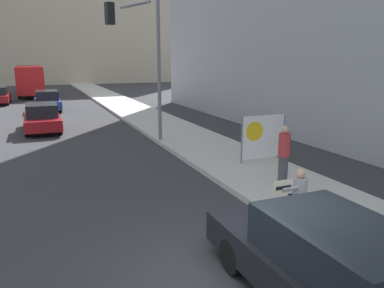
% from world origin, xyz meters
% --- Properties ---
extents(ground_plane, '(160.00, 160.00, 0.00)m').
position_xyz_m(ground_plane, '(0.00, 0.00, 0.00)').
color(ground_plane, '#303033').
extents(sidewalk_curb, '(3.27, 90.00, 0.18)m').
position_xyz_m(sidewalk_curb, '(3.55, 15.00, 0.09)').
color(sidewalk_curb, '#B7B2A8').
rests_on(sidewalk_curb, ground_plane).
extents(seated_protester, '(1.00, 0.77, 1.17)m').
position_xyz_m(seated_protester, '(2.39, 1.51, 0.80)').
color(seated_protester, '#474C56').
rests_on(seated_protester, sidewalk_curb).
extents(jogger_on_sidewalk, '(0.34, 0.34, 1.76)m').
position_xyz_m(jogger_on_sidewalk, '(3.48, 3.69, 1.08)').
color(jogger_on_sidewalk, '#424247').
rests_on(jogger_on_sidewalk, sidewalk_curb).
extents(protest_banner, '(1.83, 0.06, 1.67)m').
position_xyz_m(protest_banner, '(4.37, 6.16, 1.07)').
color(protest_banner, slate).
rests_on(protest_banner, sidewalk_curb).
extents(traffic_light_pole, '(2.45, 2.21, 6.08)m').
position_xyz_m(traffic_light_pole, '(1.29, 10.83, 4.22)').
color(traffic_light_pole, slate).
rests_on(traffic_light_pole, sidewalk_curb).
extents(parked_car_curbside, '(1.86, 4.79, 1.52)m').
position_xyz_m(parked_car_curbside, '(0.81, -1.18, 0.75)').
color(parked_car_curbside, black).
rests_on(parked_car_curbside, ground_plane).
extents(car_on_road_nearest, '(1.78, 4.52, 1.49)m').
position_xyz_m(car_on_road_nearest, '(-2.83, 16.45, 0.74)').
color(car_on_road_nearest, maroon).
rests_on(car_on_road_nearest, ground_plane).
extents(car_on_road_midblock, '(1.80, 4.61, 1.53)m').
position_xyz_m(car_on_road_midblock, '(-2.28, 24.89, 0.76)').
color(car_on_road_midblock, navy).
rests_on(car_on_road_midblock, ground_plane).
extents(city_bus_on_road, '(2.50, 11.56, 3.08)m').
position_xyz_m(city_bus_on_road, '(-3.41, 38.88, 1.78)').
color(city_bus_on_road, red).
rests_on(city_bus_on_road, ground_plane).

